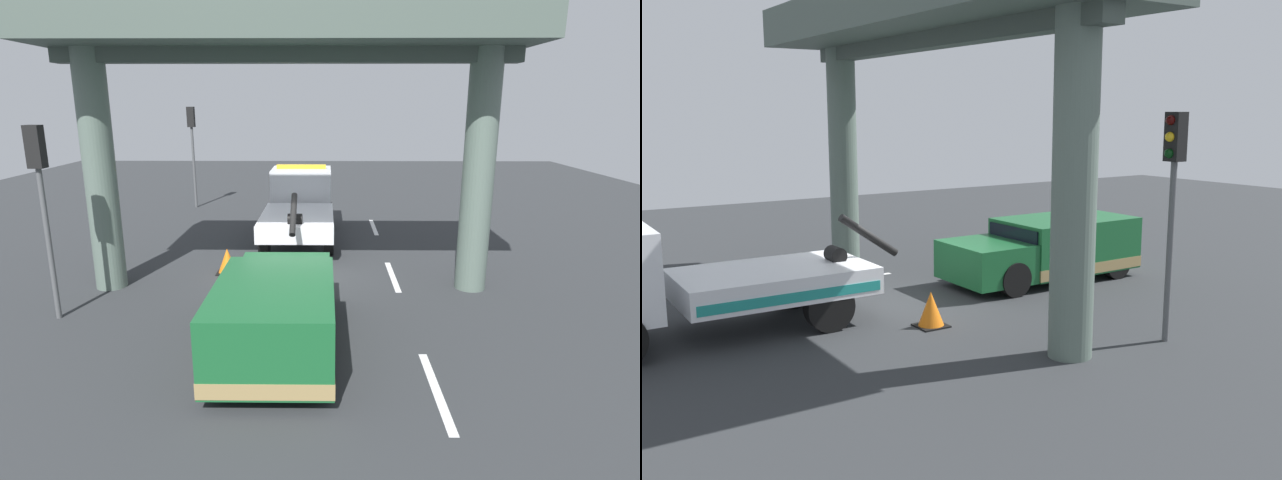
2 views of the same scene
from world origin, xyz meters
The scene contains 8 objects.
ground_plane centered at (0.00, 0.00, -0.05)m, with size 60.00×40.00×0.10m, color #2D3033.
lane_stripe_west centered at (-6.00, -2.87, 0.00)m, with size 2.60×0.16×0.01m, color silver.
lane_stripe_mid centered at (0.00, -2.87, 0.00)m, with size 2.60×0.16×0.01m, color silver.
tow_truck_white centered at (4.83, 0.00, 1.20)m, with size 7.25×2.43×2.46m.
towed_van_green centered at (-4.47, 0.00, 0.78)m, with size 5.20×2.23×1.58m.
overpass_structure centered at (-0.89, 0.00, 6.00)m, with size 3.60×11.64×7.06m.
traffic_light_near centered at (-2.98, 5.20, 3.17)m, with size 0.39×0.32×4.35m.
traffic_cone_orange centered at (0.28, 1.90, 0.35)m, with size 0.62×0.62×0.73m.
Camera 2 is at (7.53, 13.95, 4.37)m, focal length 39.88 mm.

